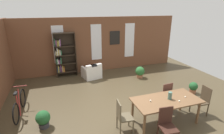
# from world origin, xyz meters

# --- Properties ---
(ground_plane) EXTENTS (10.82, 10.82, 0.00)m
(ground_plane) POSITION_xyz_m (0.00, 0.00, 0.00)
(ground_plane) COLOR #4C402B
(back_wall_brick) EXTENTS (9.09, 0.12, 2.85)m
(back_wall_brick) POSITION_xyz_m (0.00, 4.22, 1.43)
(back_wall_brick) COLOR brown
(back_wall_brick) RESTS_ON ground
(window_pane_0) EXTENTS (0.55, 0.02, 1.85)m
(window_pane_0) POSITION_xyz_m (-1.89, 4.15, 1.57)
(window_pane_0) COLOR white
(window_pane_1) EXTENTS (0.55, 0.02, 1.85)m
(window_pane_1) POSITION_xyz_m (0.00, 4.15, 1.57)
(window_pane_1) COLOR white
(window_pane_2) EXTENTS (0.55, 0.02, 1.85)m
(window_pane_2) POSITION_xyz_m (1.89, 4.15, 1.57)
(window_pane_2) COLOR white
(dining_table) EXTENTS (1.98, 0.93, 0.77)m
(dining_table) POSITION_xyz_m (0.85, -0.87, 0.68)
(dining_table) COLOR brown
(dining_table) RESTS_ON ground
(vase_on_table) EXTENTS (0.11, 0.11, 0.22)m
(vase_on_table) POSITION_xyz_m (0.96, -0.87, 0.88)
(vase_on_table) COLOR #4C7266
(vase_on_table) RESTS_ON dining_table
(tealight_candle_0) EXTENTS (0.04, 0.04, 0.03)m
(tealight_candle_0) POSITION_xyz_m (1.45, -0.94, 0.78)
(tealight_candle_0) COLOR silver
(tealight_candle_0) RESTS_ON dining_table
(tealight_candle_1) EXTENTS (0.04, 0.04, 0.03)m
(tealight_candle_1) POSITION_xyz_m (1.13, -1.08, 0.78)
(tealight_candle_1) COLOR silver
(tealight_candle_1) RESTS_ON dining_table
(tealight_candle_2) EXTENTS (0.04, 0.04, 0.05)m
(tealight_candle_2) POSITION_xyz_m (0.35, -0.82, 0.79)
(tealight_candle_2) COLOR silver
(tealight_candle_2) RESTS_ON dining_table
(dining_chair_far_right) EXTENTS (0.44, 0.44, 0.95)m
(dining_chair_far_right) POSITION_xyz_m (1.30, -0.18, 0.51)
(dining_chair_far_right) COLOR #512F27
(dining_chair_far_right) RESTS_ON ground
(dining_chair_head_right) EXTENTS (0.42, 0.42, 0.95)m
(dining_chair_head_right) POSITION_xyz_m (2.22, -0.88, 0.51)
(dining_chair_head_right) COLOR #4B3C2B
(dining_chair_head_right) RESTS_ON ground
(dining_chair_head_left) EXTENTS (0.43, 0.43, 0.95)m
(dining_chair_head_left) POSITION_xyz_m (-0.51, -0.87, 0.51)
(dining_chair_head_left) COLOR brown
(dining_chair_head_left) RESTS_ON ground
(dining_chair_near_left) EXTENTS (0.44, 0.44, 0.95)m
(dining_chair_near_left) POSITION_xyz_m (0.41, -1.56, 0.51)
(dining_chair_near_left) COLOR #391F17
(dining_chair_near_left) RESTS_ON ground
(bookshelf_tall) EXTENTS (1.02, 0.32, 2.17)m
(bookshelf_tall) POSITION_xyz_m (-1.71, 3.97, 1.07)
(bookshelf_tall) COLOR #2D2319
(bookshelf_tall) RESTS_ON ground
(armchair_white) EXTENTS (0.96, 0.96, 0.75)m
(armchair_white) POSITION_xyz_m (-0.49, 3.26, 0.28)
(armchair_white) COLOR white
(armchair_white) RESTS_ON ground
(bicycle_second) EXTENTS (0.44, 1.63, 0.87)m
(bicycle_second) POSITION_xyz_m (-3.34, 0.99, 0.33)
(bicycle_second) COLOR black
(bicycle_second) RESTS_ON ground
(potted_plant_by_shelf) EXTENTS (0.34, 0.34, 0.47)m
(potted_plant_by_shelf) POSITION_xyz_m (3.06, 0.37, 0.25)
(potted_plant_by_shelf) COLOR #9E6042
(potted_plant_by_shelf) RESTS_ON ground
(potted_plant_corner) EXTENTS (0.41, 0.41, 0.52)m
(potted_plant_corner) POSITION_xyz_m (-2.60, 0.03, 0.28)
(potted_plant_corner) COLOR #333338
(potted_plant_corner) RESTS_ON ground
(potted_plant_window) EXTENTS (0.45, 0.45, 0.56)m
(potted_plant_window) POSITION_xyz_m (1.76, 2.51, 0.31)
(potted_plant_window) COLOR #9E6042
(potted_plant_window) RESTS_ON ground
(framed_picture) EXTENTS (0.56, 0.03, 0.72)m
(framed_picture) POSITION_xyz_m (1.02, 4.15, 1.75)
(framed_picture) COLOR black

